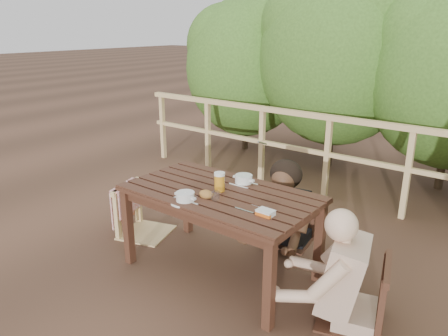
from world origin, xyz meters
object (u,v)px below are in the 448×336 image
Objects in this scene: soup_near at (185,197)px; soup_far at (244,180)px; chair_far at (290,201)px; woman at (292,177)px; tumbler at (215,197)px; butter_tub at (265,213)px; diner_right at (364,234)px; beer_glass at (220,183)px; bread_roll at (206,194)px; chair_left at (144,190)px; chair_right at (356,262)px; table at (220,233)px.

soup_far reaches higher than soup_near.
chair_far is 0.64× the size of woman.
tumbler reaches higher than butter_tub.
woman is at bearing 36.03° from diner_right.
tumbler is (-0.11, -0.96, 0.33)m from chair_far.
beer_glass is at bearing 77.53° from diner_right.
chair_far is 7.22× the size of bread_roll.
chair_left is 1.03m from soup_near.
soup_far is (1.04, 0.19, 0.28)m from chair_left.
beer_glass is at bearing -99.20° from soup_far.
soup_far reaches higher than butter_tub.
soup_near is 2.99× the size of tumbler.
woman reaches higher than butter_tub.
soup_far is 0.44m from tumbler.
tumbler is (-0.11, -0.98, 0.09)m from woman.
bread_roll is at bearing 62.50° from soup_near.
butter_tub is (-0.59, -0.22, 0.27)m from chair_right.
table is at bearing 164.58° from butter_tub.
table is 1.01m from chair_left.
soup_far is 1.46× the size of beer_glass.
woman is 0.58m from soup_far.
diner_right reaches higher than soup_near.
chair_right is at bearing 3.04° from table.
beer_glass is (-0.04, -0.27, 0.04)m from soup_far.
chair_right is at bearing -10.97° from soup_far.
chair_far is 6.82× the size of butter_tub.
woman is 1.22m from diner_right.
table is 0.44m from tumbler.
tumbler is at bearing -61.29° from beer_glass.
diner_right is 1.29m from soup_near.
chair_far is 3.52× the size of soup_near.
chair_far is at bearing 75.91° from beer_glass.
chair_far is 0.64m from soup_far.
chair_right is (1.12, 0.06, 0.11)m from table.
soup_near reaches higher than bread_roll.
butter_tub is at bearing 94.18° from diner_right.
soup_far is 0.43m from bread_roll.
soup_near is at bearing -164.96° from butter_tub.
woman is 0.96× the size of diner_right.
diner_right reaches higher than chair_left.
table is 0.67m from butter_tub.
woman reaches higher than soup_far.
table is at bearing -112.16° from chair_far.
diner_right is at bearing 21.14° from butter_tub.
woman is 5.49× the size of soup_near.
tumbler reaches higher than table.
chair_right is at bearing 11.03° from bread_roll.
soup_far is at bearing 80.80° from beer_glass.
bread_roll is at bearing -94.37° from chair_right.
woman reaches higher than bread_roll.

